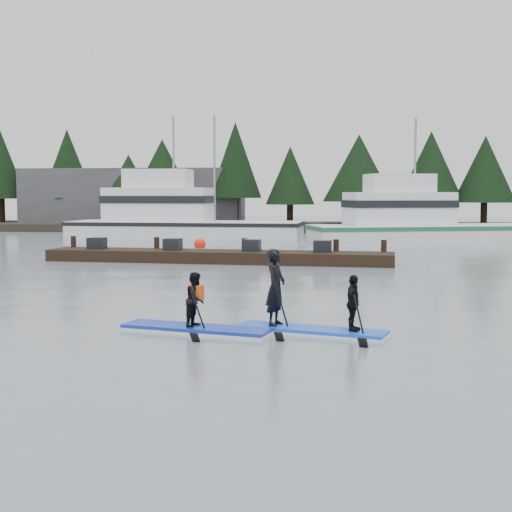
# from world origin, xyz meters

# --- Properties ---
(ground) EXTENTS (160.00, 160.00, 0.00)m
(ground) POSITION_xyz_m (0.00, 0.00, 0.00)
(ground) COLOR slate
(ground) RESTS_ON ground
(far_shore) EXTENTS (70.00, 8.00, 0.60)m
(far_shore) POSITION_xyz_m (0.00, 42.00, 0.30)
(far_shore) COLOR #2D281E
(far_shore) RESTS_ON ground
(treeline) EXTENTS (60.00, 4.00, 8.00)m
(treeline) POSITION_xyz_m (0.00, 42.00, 0.00)
(treeline) COLOR black
(treeline) RESTS_ON ground
(waterfront_building) EXTENTS (18.00, 6.00, 5.00)m
(waterfront_building) POSITION_xyz_m (-14.00, 44.00, 2.50)
(waterfront_building) COLOR #4C4C51
(waterfront_building) RESTS_ON ground
(fishing_boat_large) EXTENTS (15.54, 5.24, 8.90)m
(fishing_boat_large) POSITION_xyz_m (-7.72, 31.71, 0.66)
(fishing_boat_large) COLOR silver
(fishing_boat_large) RESTS_ON ground
(fishing_boat_medium) EXTENTS (14.19, 7.41, 8.24)m
(fishing_boat_medium) POSITION_xyz_m (7.52, 28.50, 0.58)
(fishing_boat_medium) COLOR silver
(fishing_boat_medium) RESTS_ON ground
(floating_dock) EXTENTS (15.06, 3.41, 0.50)m
(floating_dock) POSITION_xyz_m (-2.58, 15.30, 0.25)
(floating_dock) COLOR black
(floating_dock) RESTS_ON ground
(buoy_a) EXTENTS (0.54, 0.54, 0.54)m
(buoy_a) POSITION_xyz_m (-10.83, 24.19, 0.00)
(buoy_a) COLOR red
(buoy_a) RESTS_ON ground
(buoy_b) EXTENTS (0.64, 0.64, 0.64)m
(buoy_b) POSITION_xyz_m (-4.84, 23.67, 0.00)
(buoy_b) COLOR red
(buoy_b) RESTS_ON ground
(paddleboard_solo) EXTENTS (3.32, 1.57, 1.77)m
(paddleboard_solo) POSITION_xyz_m (-0.68, -0.03, 0.38)
(paddleboard_solo) COLOR #112CA6
(paddleboard_solo) RESTS_ON ground
(paddleboard_duo) EXTENTS (3.27, 1.77, 2.25)m
(paddleboard_duo) POSITION_xyz_m (1.64, 0.10, 0.60)
(paddleboard_duo) COLOR blue
(paddleboard_duo) RESTS_ON ground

